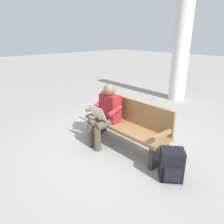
% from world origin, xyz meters
% --- Properties ---
extents(ground_plane, '(40.00, 40.00, 0.00)m').
position_xyz_m(ground_plane, '(0.00, 0.00, 0.00)').
color(ground_plane, gray).
extents(bench_near, '(1.81, 0.51, 0.90)m').
position_xyz_m(bench_near, '(-0.00, -0.07, 0.46)').
color(bench_near, olive).
rests_on(bench_near, ground).
extents(person_seated, '(0.58, 0.58, 1.18)m').
position_xyz_m(person_seated, '(0.34, 0.16, 0.63)').
color(person_seated, maroon).
rests_on(person_seated, ground).
extents(backpack, '(0.42, 0.41, 0.48)m').
position_xyz_m(backpack, '(-1.14, 0.18, 0.24)').
color(backpack, black).
rests_on(backpack, ground).
extents(support_pillar, '(0.51, 0.51, 3.63)m').
position_xyz_m(support_pillar, '(1.06, -3.58, 1.81)').
color(support_pillar, silver).
rests_on(support_pillar, ground).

